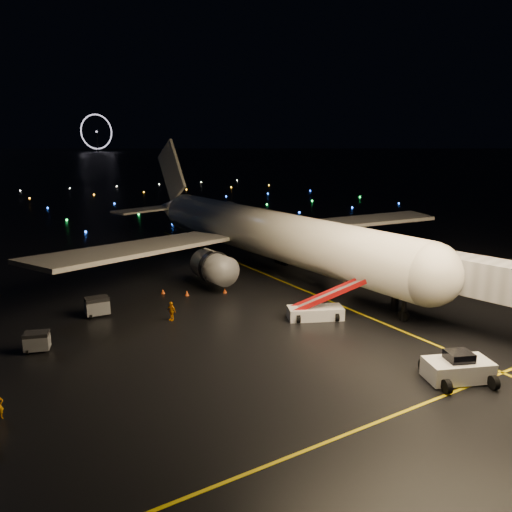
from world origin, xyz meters
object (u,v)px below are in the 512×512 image
object	(u,v)px
belt_loader	(316,300)
crew_c	(171,311)
airliner	(251,205)
pushback_tug	(458,366)
baggage_cart_1	(37,342)
baggage_cart_0	(97,307)

from	to	relation	value
belt_loader	crew_c	xyz separation A→B (m)	(-11.49, 6.53, -0.89)
airliner	pushback_tug	xyz separation A→B (m)	(-4.27, -34.73, -7.05)
crew_c	baggage_cart_1	size ratio (longest dim) A/B	0.98
airliner	pushback_tug	world-z (taller)	airliner
airliner	baggage_cart_0	size ratio (longest dim) A/B	27.14
pushback_tug	crew_c	xyz separation A→B (m)	(-12.25, 21.23, -0.15)
baggage_cart_0	belt_loader	bearing A→B (deg)	-29.72
pushback_tug	airliner	bearing A→B (deg)	105.16
pushback_tug	baggage_cart_1	distance (m)	31.26
pushback_tug	crew_c	world-z (taller)	pushback_tug
baggage_cart_1	baggage_cart_0	bearing A→B (deg)	61.59
belt_loader	baggage_cart_1	distance (m)	23.71
airliner	belt_loader	bearing A→B (deg)	-107.43
airliner	belt_loader	world-z (taller)	airliner
belt_loader	baggage_cart_0	bearing A→B (deg)	170.81
pushback_tug	belt_loader	xyz separation A→B (m)	(-0.76, 14.70, 0.75)
baggage_cart_0	baggage_cart_1	distance (m)	8.36
pushback_tug	baggage_cart_0	bearing A→B (deg)	146.41
belt_loader	crew_c	distance (m)	13.24
pushback_tug	baggage_cart_0	world-z (taller)	pushback_tug
airliner	baggage_cart_1	size ratio (longest dim) A/B	31.23
belt_loader	airliner	bearing A→B (deg)	100.41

